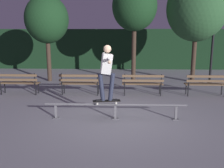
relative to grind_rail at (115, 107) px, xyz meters
name	(u,v)px	position (x,y,z in m)	size (l,w,h in m)	color
ground_plane	(115,119)	(0.00, -0.04, -0.34)	(90.00, 90.00, 0.00)	gray
hedge_backdrop	(119,49)	(0.00, 10.70, 1.02)	(24.00, 1.20, 2.72)	black
grind_rail	(115,107)	(0.00, 0.00, 0.00)	(4.03, 0.18, 0.45)	slate
skateboard	(107,101)	(-0.25, 0.00, 0.17)	(0.80, 0.33, 0.09)	black
skateboarder	(107,68)	(-0.25, 0.00, 1.11)	(0.63, 1.39, 1.56)	black
park_bench_leftmost	(18,81)	(-3.92, 2.73, 0.19)	(1.60, 0.43, 0.88)	black
park_bench_left_center	(80,82)	(-1.46, 2.73, 0.19)	(1.60, 0.43, 0.88)	black
park_bench_right_center	(143,82)	(1.00, 2.73, 0.19)	(1.60, 0.43, 0.88)	black
park_bench_rightmost	(206,83)	(3.47, 2.73, 0.19)	(1.60, 0.43, 0.88)	black
tree_far_right	(197,8)	(3.77, 5.64, 3.25)	(2.88, 2.88, 5.19)	#3D2D23
tree_far_left	(47,20)	(-3.52, 5.64, 2.74)	(2.15, 2.15, 4.28)	#3D2D23
tree_behind_benches	(135,7)	(0.80, 5.72, 3.34)	(2.18, 2.18, 4.91)	#3D2D23
lamp_post_right	(214,32)	(4.47, 5.14, 2.14)	(0.32, 0.32, 3.90)	black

